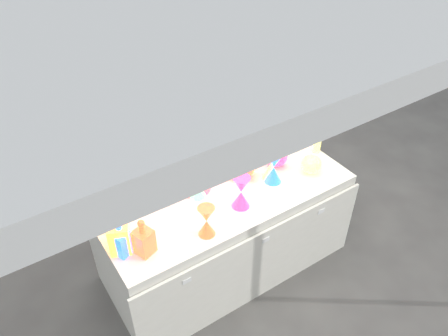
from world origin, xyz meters
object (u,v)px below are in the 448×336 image
hourglass_0 (206,221)px  lampshade_0 (194,173)px  bottle_0 (128,182)px  decanter_0 (118,232)px  cardboard_box_closed (122,123)px  display_table (225,229)px

hourglass_0 → lampshade_0: 0.45m
bottle_0 → decanter_0: bottle_0 is taller
cardboard_box_closed → hourglass_0: size_ratio=2.17×
display_table → hourglass_0: bearing=-139.0°
bottle_0 → hourglass_0: (0.28, -0.54, -0.06)m
cardboard_box_closed → display_table: bearing=-101.8°
bottle_0 → hourglass_0: size_ratio=1.57×
cardboard_box_closed → lampshade_0: 2.14m
decanter_0 → lampshade_0: bearing=44.4°
decanter_0 → hourglass_0: decanter_0 is taller
decanter_0 → lampshade_0: size_ratio=1.07×
cardboard_box_closed → bottle_0: size_ratio=1.38×
bottle_0 → decanter_0: (-0.22, -0.36, -0.03)m
decanter_0 → lampshade_0: (0.65, 0.24, -0.01)m
lampshade_0 → display_table: bearing=-42.1°
bottle_0 → hourglass_0: bearing=-62.9°
bottle_0 → decanter_0: size_ratio=1.18×
decanter_0 → bottle_0: bearing=82.9°
display_table → cardboard_box_closed: 2.16m
display_table → bottle_0: size_ratio=5.39×
display_table → bottle_0: (-0.59, 0.26, 0.55)m
cardboard_box_closed → hourglass_0: bearing=-109.1°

